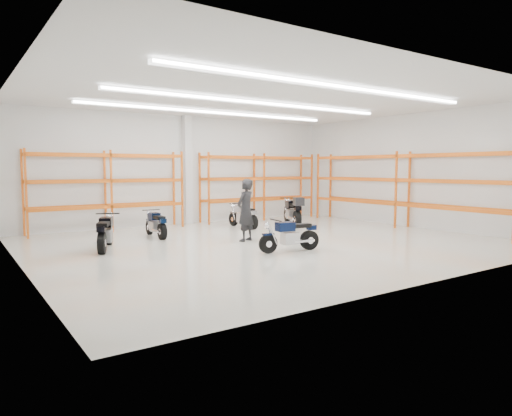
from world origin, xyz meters
TOP-DOWN VIEW (x-y plane):
  - ground at (0.00, 0.00)m, footprint 14.00×14.00m
  - room_shell at (0.00, 0.03)m, footprint 14.02×12.02m
  - motorcycle_main at (-0.37, -1.63)m, footprint 1.89×0.65m
  - motorcycle_back_a at (-4.67, 1.54)m, footprint 1.02×1.93m
  - motorcycle_back_b at (-2.56, 2.95)m, footprint 0.62×1.86m
  - motorcycle_back_c at (1.23, 3.38)m, footprint 0.64×1.93m
  - motorcycle_back_d at (3.35, 2.94)m, footprint 1.20×2.22m
  - standing_man at (-0.46, 0.64)m, footprint 0.86×0.74m
  - structural_column at (0.00, 5.82)m, footprint 0.32×0.32m
  - pallet_racking_back_left at (-3.40, 5.48)m, footprint 5.67×0.87m
  - pallet_racking_back_right at (3.40, 5.48)m, footprint 5.67×0.87m
  - pallet_racking_side at (6.48, 0.00)m, footprint 0.87×9.07m

SIDE VIEW (x-z plane):
  - ground at x=0.00m, z-range 0.00..0.00m
  - motorcycle_back_b at x=-2.56m, z-range -0.03..0.88m
  - motorcycle_main at x=-0.37m, z-range -0.03..0.90m
  - motorcycle_back_c at x=1.23m, z-range -0.03..0.92m
  - motorcycle_back_a at x=-4.67m, z-range -0.03..0.98m
  - motorcycle_back_d at x=3.35m, z-range -0.03..1.17m
  - standing_man at x=-0.46m, z-range 0.00..2.00m
  - pallet_racking_back_left at x=-3.40m, z-range 0.29..3.29m
  - pallet_racking_back_right at x=3.40m, z-range 0.29..3.29m
  - pallet_racking_side at x=6.48m, z-range 0.31..3.31m
  - structural_column at x=0.00m, z-range 0.00..4.50m
  - room_shell at x=0.00m, z-range 1.03..5.54m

